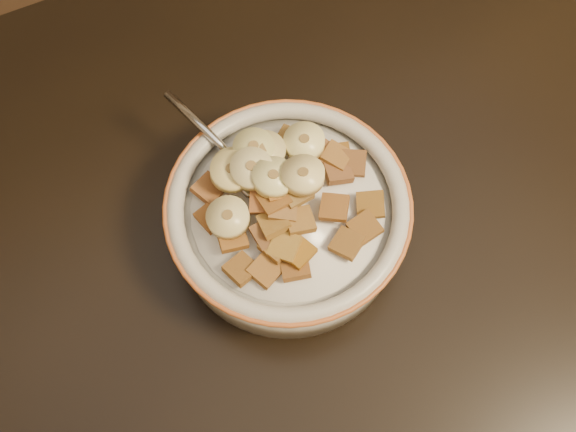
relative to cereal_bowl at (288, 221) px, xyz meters
name	(u,v)px	position (x,y,z in m)	size (l,w,h in m)	color
floor	(413,405)	(0.20, -0.14, -0.82)	(4.00, 4.50, 0.10)	#422816
cereal_bowl	(288,221)	(0.00, 0.00, 0.00)	(0.18, 0.18, 0.04)	beige
milk	(288,209)	(0.00, 0.00, 0.02)	(0.15, 0.15, 0.00)	silver
spoon	(261,184)	(-0.01, 0.03, 0.03)	(0.03, 0.04, 0.01)	#AAABAD
cereal_square_0	(283,208)	(-0.01, -0.01, 0.04)	(0.02, 0.02, 0.01)	#94612E
cereal_square_1	(274,200)	(-0.01, 0.00, 0.05)	(0.02, 0.02, 0.01)	brown
cereal_square_2	(334,207)	(0.03, -0.02, 0.03)	(0.02, 0.02, 0.01)	#93531D
cereal_square_3	(296,192)	(0.01, 0.00, 0.05)	(0.02, 0.02, 0.01)	brown
cereal_square_4	(299,221)	(0.00, -0.02, 0.04)	(0.02, 0.02, 0.01)	olive
cereal_square_5	(265,270)	(-0.04, -0.04, 0.03)	(0.02, 0.02, 0.01)	brown
cereal_square_6	(212,216)	(-0.05, 0.02, 0.03)	(0.02, 0.02, 0.01)	brown
cereal_square_7	(365,228)	(0.04, -0.04, 0.03)	(0.02, 0.02, 0.01)	brown
cereal_square_8	(232,237)	(-0.05, 0.00, 0.03)	(0.02, 0.02, 0.01)	brown
cereal_square_9	(295,266)	(-0.02, -0.04, 0.03)	(0.02, 0.02, 0.01)	brown
cereal_square_10	(277,245)	(-0.02, -0.03, 0.03)	(0.02, 0.02, 0.01)	brown
cereal_square_11	(267,233)	(-0.02, -0.02, 0.03)	(0.02, 0.02, 0.01)	brown
cereal_square_12	(371,205)	(0.05, -0.03, 0.03)	(0.02, 0.02, 0.01)	brown
cereal_square_13	(246,173)	(-0.02, 0.04, 0.03)	(0.02, 0.02, 0.01)	brown
cereal_square_14	(209,189)	(-0.05, 0.04, 0.03)	(0.02, 0.02, 0.01)	#975725
cereal_square_15	(274,222)	(-0.02, -0.01, 0.04)	(0.02, 0.02, 0.01)	olive
cereal_square_16	(264,200)	(-0.02, 0.01, 0.04)	(0.02, 0.02, 0.01)	brown
cereal_square_17	(318,150)	(0.04, 0.03, 0.03)	(0.02, 0.02, 0.01)	brown
cereal_square_18	(347,243)	(0.02, -0.05, 0.03)	(0.02, 0.02, 0.01)	brown
cereal_square_19	(285,246)	(-0.02, -0.03, 0.04)	(0.02, 0.02, 0.01)	olive
cereal_square_20	(337,156)	(0.05, 0.02, 0.03)	(0.02, 0.02, 0.01)	brown
cereal_square_21	(353,163)	(0.06, 0.01, 0.03)	(0.02, 0.02, 0.01)	brown
cereal_square_22	(290,139)	(0.03, 0.05, 0.03)	(0.02, 0.02, 0.01)	brown
cereal_square_23	(336,156)	(0.05, 0.02, 0.03)	(0.02, 0.02, 0.01)	brown
cereal_square_24	(298,251)	(-0.01, -0.04, 0.03)	(0.02, 0.02, 0.01)	brown
cereal_square_25	(241,269)	(-0.05, -0.03, 0.03)	(0.02, 0.02, 0.01)	brown
cereal_square_26	(230,217)	(-0.04, 0.01, 0.03)	(0.02, 0.02, 0.01)	olive
cereal_square_27	(279,188)	(0.00, 0.01, 0.05)	(0.02, 0.02, 0.01)	#9B5B1C
cereal_square_28	(338,171)	(0.05, 0.01, 0.03)	(0.02, 0.02, 0.01)	brown
banana_slice_0	(232,168)	(-0.02, 0.04, 0.04)	(0.03, 0.03, 0.01)	#DFCC72
banana_slice_1	(303,175)	(0.01, 0.00, 0.05)	(0.03, 0.03, 0.01)	#E0C877
banana_slice_2	(231,172)	(-0.03, 0.04, 0.05)	(0.03, 0.03, 0.01)	#E4C075
banana_slice_3	(274,177)	(0.00, 0.01, 0.05)	(0.03, 0.03, 0.01)	#E6D68A
banana_slice_4	(265,151)	(0.00, 0.04, 0.05)	(0.03, 0.03, 0.01)	#CCB97B
banana_slice_5	(254,149)	(0.00, 0.04, 0.05)	(0.03, 0.03, 0.01)	beige
banana_slice_6	(228,218)	(-0.04, 0.01, 0.04)	(0.03, 0.03, 0.01)	#DCCB85
banana_slice_7	(304,142)	(0.03, 0.03, 0.04)	(0.03, 0.03, 0.01)	#EEE389
banana_slice_8	(251,169)	(-0.01, 0.03, 0.05)	(0.03, 0.03, 0.01)	#CCBC87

